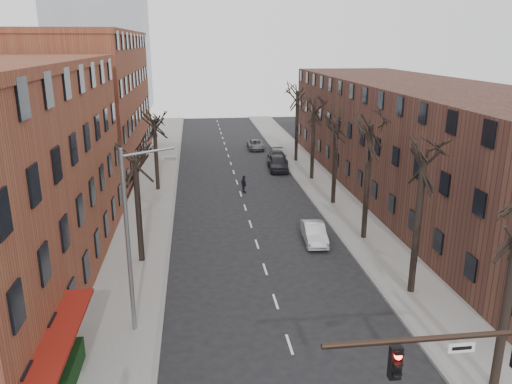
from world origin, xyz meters
name	(u,v)px	position (x,y,z in m)	size (l,w,h in m)	color
sidewalk_left	(155,187)	(-8.00, 35.00, 0.07)	(4.00, 90.00, 0.15)	gray
sidewalk_right	(318,181)	(8.00, 35.00, 0.07)	(4.00, 90.00, 0.15)	gray
building_left_far	(81,104)	(-16.00, 44.00, 7.00)	(12.00, 28.00, 14.00)	brown
building_right	(421,140)	(16.00, 30.00, 5.00)	(12.00, 50.00, 10.00)	#4D2E24
tree_right_b	(410,293)	(7.60, 12.00, 0.00)	(5.20, 5.20, 10.80)	black
tree_right_c	(363,239)	(7.60, 20.00, 0.00)	(5.20, 5.20, 11.60)	black
tree_right_d	(333,204)	(7.60, 28.00, 0.00)	(5.20, 5.20, 10.00)	black
tree_right_e	(312,180)	(7.60, 36.00, 0.00)	(5.20, 5.20, 10.80)	black
tree_right_f	(296,162)	(7.60, 44.00, 0.00)	(5.20, 5.20, 11.60)	black
tree_left_a	(142,262)	(-7.60, 18.00, 0.00)	(5.20, 5.20, 9.50)	black
tree_left_b	(158,191)	(-7.60, 34.00, 0.00)	(5.20, 5.20, 9.50)	black
streetlight	(131,234)	(-7.03, 10.00, 5.01)	(2.45, 0.22, 9.03)	slate
silver_sedan	(314,233)	(4.00, 19.90, 0.67)	(1.41, 4.05, 1.33)	silver
parked_car_near	(278,163)	(4.82, 40.20, 0.83)	(1.95, 4.86, 1.65)	black
parked_car_mid	(277,157)	(5.30, 43.35, 0.72)	(2.03, 4.99, 1.45)	black
parked_car_far	(256,145)	(3.80, 51.51, 0.60)	(2.00, 4.33, 1.20)	#53555A
pedestrian_crossing	(244,184)	(0.33, 32.33, 0.82)	(0.96, 0.40, 1.64)	black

